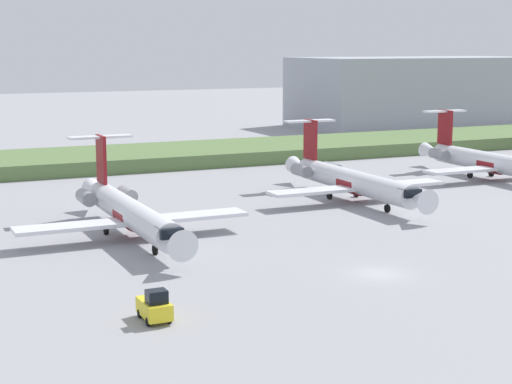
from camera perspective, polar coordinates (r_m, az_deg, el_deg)
ground_plane at (r=96.22m, az=-1.43°, el=-1.22°), size 500.00×500.00×0.00m
grass_berm at (r=134.33m, az=-8.37°, el=2.33°), size 320.00×20.00×2.15m
regional_jet_third at (r=83.36m, az=-8.59°, el=-1.30°), size 22.81×31.00×9.00m
regional_jet_fourth at (r=102.21m, az=6.45°, el=0.82°), size 22.81×31.00×9.00m
regional_jet_fifth at (r=122.38m, az=15.57°, el=2.02°), size 22.81×31.00×9.00m
distant_hangar at (r=201.13m, az=10.79°, el=6.71°), size 56.02×27.18×15.82m
baggage_tug at (r=58.28m, az=-6.88°, el=-7.72°), size 1.72×3.20×2.30m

